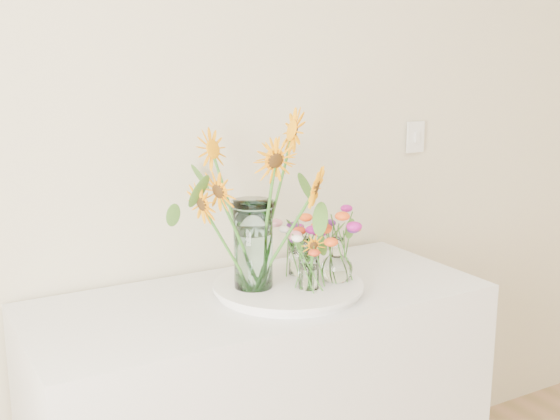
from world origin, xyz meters
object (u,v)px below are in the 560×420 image
object	(u,v)px
tray	(288,289)
small_vase_b	(337,260)
small_vase_c	(300,257)
small_vase_a	(309,273)
mason_jar	(253,245)

from	to	relation	value
tray	small_vase_b	xyz separation A→B (m)	(0.15, -0.05, 0.08)
small_vase_b	small_vase_c	distance (m)	0.13
tray	small_vase_c	xyz separation A→B (m)	(0.08, 0.07, 0.07)
small_vase_a	small_vase_b	xyz separation A→B (m)	(0.11, 0.02, 0.02)
mason_jar	small_vase_a	bearing A→B (deg)	-34.48
small_vase_a	small_vase_c	distance (m)	0.14
tray	mason_jar	distance (m)	0.19
mason_jar	small_vase_b	xyz separation A→B (m)	(0.25, -0.07, -0.06)
mason_jar	small_vase_a	xyz separation A→B (m)	(0.14, -0.09, -0.08)
tray	small_vase_a	bearing A→B (deg)	-66.47
mason_jar	tray	bearing A→B (deg)	-13.18
mason_jar	small_vase_a	size ratio (longest dim) A/B	2.54
small_vase_a	small_vase_b	bearing A→B (deg)	10.25
small_vase_b	mason_jar	bearing A→B (deg)	163.75
small_vase_a	small_vase_c	world-z (taller)	small_vase_c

